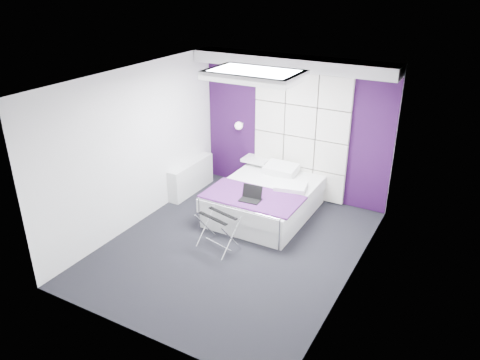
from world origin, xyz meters
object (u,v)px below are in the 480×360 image
at_px(wall_lamp, 240,125).
at_px(luggage_rack, 218,232).
at_px(bed, 265,199).
at_px(radiator, 191,177).
at_px(nightstand, 257,159).
at_px(laptop, 252,196).

height_order(wall_lamp, luggage_rack, wall_lamp).
bearing_deg(bed, radiator, 175.60).
xyz_separation_m(radiator, bed, (1.63, -0.13, -0.01)).
distance_m(radiator, bed, 1.64).
relative_size(bed, nightstand, 3.85).
bearing_deg(wall_lamp, nightstand, -5.82).
bearing_deg(luggage_rack, wall_lamp, 125.04).
xyz_separation_m(nightstand, laptop, (0.64, -1.43, -0.01)).
xyz_separation_m(wall_lamp, bed, (0.99, -0.89, -0.93)).
height_order(luggage_rack, laptop, laptop).
bearing_deg(radiator, nightstand, 34.89).
bearing_deg(luggage_rack, nightstand, 115.97).
distance_m(wall_lamp, nightstand, 0.73).
height_order(wall_lamp, radiator, wall_lamp).
distance_m(radiator, laptop, 1.84).
bearing_deg(laptop, nightstand, 109.77).
height_order(wall_lamp, laptop, wall_lamp).
relative_size(wall_lamp, bed, 0.08).
height_order(wall_lamp, nightstand, wall_lamp).
relative_size(wall_lamp, luggage_rack, 0.26).
xyz_separation_m(bed, nightstand, (-0.60, 0.85, 0.32)).
distance_m(bed, luggage_rack, 1.34).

